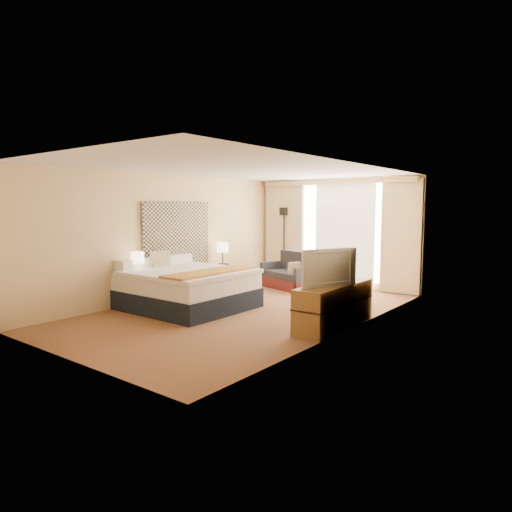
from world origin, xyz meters
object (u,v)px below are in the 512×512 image
Objects in this scene: nightstand_right at (223,277)px; bed at (187,288)px; media_dresser at (334,305)px; loveseat at (291,276)px; lamp_right at (223,248)px; floor_lamp at (284,229)px; desk_chair at (335,286)px; nightstand_left at (136,293)px; lamp_left at (137,258)px; television at (325,267)px.

bed is at bearing -67.41° from nightstand_right.
loveseat reaches higher than media_dresser.
lamp_right reaches higher than bed.
floor_lamp reaches higher than desk_chair.
loveseat is (0.40, 3.01, -0.10)m from bed.
media_dresser is at bearing -28.16° from loveseat.
floor_lamp is (0.46, 4.35, 1.07)m from nightstand_left.
loveseat is at bearing 71.90° from lamp_left.
television reaches higher than nightstand_left.
media_dresser is at bearing -45.54° from floor_lamp.
desk_chair is 1.90× the size of lamp_left.
bed reaches higher than nightstand_right.
nightstand_left and nightstand_right have the same top height.
loveseat is 3.74m from television.
media_dresser is 1.81× the size of desk_chair.
desk_chair is 1.53m from television.
floor_lamp is 1.92× the size of desk_chair.
television reaches higher than lamp_right.
lamp_left is 2.45m from lamp_right.
nightstand_left is at bearing -164.16° from media_dresser.
loveseat is 0.80× the size of floor_lamp.
lamp_right is at bearing 90.65° from lamp_left.
television is (0.53, -1.33, 0.55)m from desk_chair.
loveseat is at bearing -46.61° from floor_lamp.
lamp_left is at bearing -88.96° from nightstand_right.
media_dresser is 2.93m from bed.
nightstand_right is at bearing 91.04° from lamp_left.
desk_chair is at bearing 34.61° from nightstand_left.
nightstand_right is 3.97m from media_dresser.
lamp_left is (-0.42, -4.34, -0.39)m from floor_lamp.
loveseat is (-2.49, 2.51, -0.07)m from media_dresser.
floor_lamp is at bearing 95.23° from bed.
loveseat is at bearing 134.79° from media_dresser.
television is at bearing -72.57° from desk_chair.
lamp_right reaches higher than nightstand_right.
bed is at bearing 118.64° from television.
nightstand_left is 0.31× the size of media_dresser.
bed is 2.92m from television.
lamp_right is (-3.68, 1.42, 0.62)m from media_dresser.
television is (3.65, -1.68, 0.72)m from nightstand_right.
nightstand_right is 0.29× the size of floor_lamp.
lamp_right is at bearing -103.30° from floor_lamp.
bed is 4.16× the size of lamp_left.
lamp_left is (-3.07, -2.14, 0.51)m from desk_chair.
nightstand_right is 0.70m from lamp_right.
floor_lamp reaches higher than loveseat.
loveseat is 2.38m from desk_chair.
desk_chair is (3.12, -0.35, 0.17)m from nightstand_right.
bed reaches higher than media_dresser.
lamp_left is (-1.16, -3.55, 0.67)m from loveseat.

